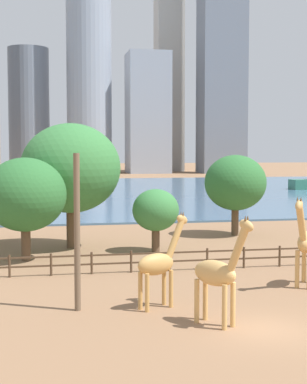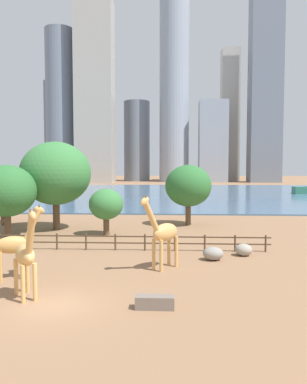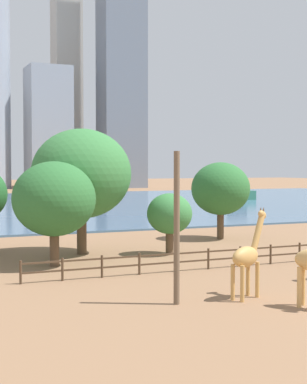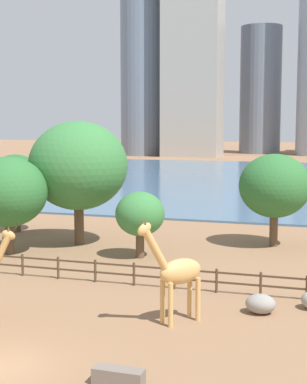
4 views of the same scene
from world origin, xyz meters
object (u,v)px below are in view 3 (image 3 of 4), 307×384
at_px(utility_pole, 177,228).
at_px(tree_center_broad, 221,189).
at_px(tree_left_large, 170,214).
at_px(boat_sailboat, 233,193).
at_px(giraffe_companion, 247,256).
at_px(tree_right_tall, 81,174).
at_px(tree_right_small, 54,199).

xyz_separation_m(utility_pole, tree_center_broad, (14.53, 20.78, 0.89)).
xyz_separation_m(tree_left_large, boat_sailboat, (40.11, 56.31, -1.47)).
relative_size(giraffe_companion, boat_sailboat, 0.51).
bearing_deg(utility_pole, tree_right_tall, 87.91).
height_order(giraffe_companion, tree_center_broad, tree_center_broad).
xyz_separation_m(tree_center_broad, tree_right_tall, (-13.90, -3.73, 1.43)).
distance_m(tree_center_broad, tree_right_small, 18.96).
xyz_separation_m(tree_right_tall, tree_right_small, (-3.18, -4.48, -1.55)).
xyz_separation_m(tree_left_large, tree_center_broad, (8.13, 6.58, 1.49)).
distance_m(utility_pole, tree_right_small, 12.85).
bearing_deg(boat_sailboat, tree_left_large, 54.22).
distance_m(utility_pole, tree_center_broad, 25.37).
bearing_deg(tree_right_small, giraffe_companion, -64.04).
relative_size(tree_right_tall, boat_sailboat, 1.06).
xyz_separation_m(tree_center_broad, boat_sailboat, (31.98, 49.74, -2.96)).
distance_m(utility_pole, tree_left_large, 15.59).
bearing_deg(tree_left_large, tree_center_broad, 38.98).
distance_m(giraffe_companion, utility_pole, 3.98).
bearing_deg(boat_sailboat, giraffe_companion, 58.50).
xyz_separation_m(tree_left_large, tree_right_small, (-8.96, -1.63, 1.37)).
bearing_deg(tree_right_tall, boat_sailboat, 49.36).
xyz_separation_m(tree_center_broad, tree_right_small, (-17.09, -8.21, -0.12)).
height_order(giraffe_companion, tree_right_tall, tree_right_tall).
xyz_separation_m(utility_pole, tree_right_small, (-2.56, 12.57, 0.77)).
bearing_deg(tree_center_broad, tree_right_tall, -164.98).
distance_m(tree_left_large, tree_center_broad, 10.56).
relative_size(utility_pole, boat_sailboat, 0.82).
height_order(tree_left_large, tree_right_tall, tree_right_tall).
relative_size(utility_pole, tree_right_small, 1.05).
xyz_separation_m(giraffe_companion, utility_pole, (-3.68, 0.26, 1.50)).
distance_m(tree_left_large, tree_right_tall, 7.07).
bearing_deg(tree_right_tall, tree_left_large, -26.25).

